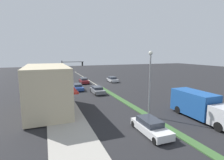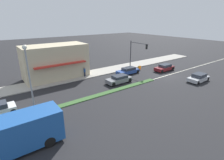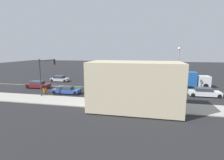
# 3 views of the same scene
# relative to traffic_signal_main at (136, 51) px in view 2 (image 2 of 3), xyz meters

# --- Properties ---
(ground_plane) EXTENTS (160.00, 160.00, 0.00)m
(ground_plane) POSITION_rel_traffic_signal_main_xyz_m (-6.12, 15.77, -3.90)
(ground_plane) COLOR #232326
(sidewalk_right) EXTENTS (4.00, 73.00, 0.12)m
(sidewalk_right) POSITION_rel_traffic_signal_main_xyz_m (2.88, 16.27, -3.84)
(sidewalk_right) COLOR #A8A399
(sidewalk_right) RESTS_ON ground
(lane_marking_center) EXTENTS (0.16, 60.00, 0.01)m
(lane_marking_center) POSITION_rel_traffic_signal_main_xyz_m (-6.12, -2.23, -3.90)
(lane_marking_center) COLOR beige
(lane_marking_center) RESTS_ON ground
(building_corner_store) EXTENTS (5.58, 10.42, 5.59)m
(building_corner_store) POSITION_rel_traffic_signal_main_xyz_m (4.57, 14.31, -0.99)
(building_corner_store) COLOR #C6B793
(building_corner_store) RESTS_ON sidewalk_right
(traffic_signal_main) EXTENTS (4.59, 0.34, 5.60)m
(traffic_signal_main) POSITION_rel_traffic_signal_main_xyz_m (0.00, 0.00, 0.00)
(traffic_signal_main) COLOR #333338
(traffic_signal_main) RESTS_ON sidewalk_right
(street_lamp) EXTENTS (0.44, 0.44, 7.37)m
(street_lamp) POSITION_rel_traffic_signal_main_xyz_m (-6.12, 20.61, 0.88)
(street_lamp) COLOR gray
(street_lamp) RESTS_ON median_strip
(pedestrian) EXTENTS (0.34, 0.34, 1.66)m
(pedestrian) POSITION_rel_traffic_signal_main_xyz_m (1.98, 10.23, -2.91)
(pedestrian) COLOR #282D42
(pedestrian) RESTS_ON sidewalk_right
(warning_aframe_sign) EXTENTS (0.45, 0.53, 0.84)m
(warning_aframe_sign) POSITION_rel_traffic_signal_main_xyz_m (-0.54, -0.71, -3.47)
(warning_aframe_sign) COLOR orange
(warning_aframe_sign) RESTS_ON ground
(delivery_truck) EXTENTS (2.44, 7.50, 2.87)m
(delivery_truck) POSITION_rel_traffic_signal_main_xyz_m (-11.12, 23.12, -2.43)
(delivery_truck) COLOR silver
(delivery_truck) RESTS_ON ground
(sedan_silver) EXTENTS (1.84, 3.93, 1.30)m
(sedan_silver) POSITION_rel_traffic_signal_main_xyz_m (-11.12, -3.76, -3.28)
(sedan_silver) COLOR #B7BABF
(sedan_silver) RESTS_ON ground
(suv_grey) EXTENTS (1.80, 4.20, 1.25)m
(suv_grey) POSITION_rel_traffic_signal_main_xyz_m (-3.92, 7.22, -3.29)
(suv_grey) COLOR slate
(suv_grey) RESTS_ON ground
(sedan_maroon) EXTENTS (1.74, 4.27, 1.31)m
(sedan_maroon) POSITION_rel_traffic_signal_main_xyz_m (-3.92, -4.27, -3.26)
(sedan_maroon) COLOR maroon
(sedan_maroon) RESTS_ON ground
(coupe_blue) EXTENTS (1.73, 4.41, 1.21)m
(coupe_blue) POSITION_rel_traffic_signal_main_xyz_m (-1.12, 2.83, -3.32)
(coupe_blue) COLOR #284793
(coupe_blue) RESTS_ON ground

